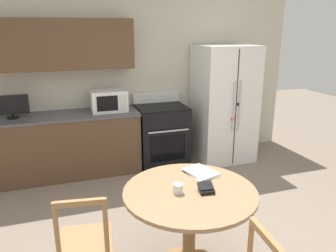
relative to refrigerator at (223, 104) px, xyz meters
The scene contains 11 objects.
back_wall 1.76m from the refrigerator, 166.13° to the left, with size 5.20×0.44×2.60m.
kitchen_counter 2.50m from the refrigerator, behind, with size 2.15×0.64×0.90m.
refrigerator is the anchor object (origin of this frame).
oven_range 1.10m from the refrigerator, behind, with size 0.74×0.68×1.08m.
microwave 1.80m from the refrigerator, behind, with size 0.50×0.39×0.30m.
countertop_tv 3.07m from the refrigerator, behind, with size 0.43×0.16×0.31m.
dining_table 2.73m from the refrigerator, 123.17° to the right, with size 1.12×1.12×0.76m.
dining_chair_left 3.28m from the refrigerator, 136.33° to the right, with size 0.48×0.48×0.90m.
candle_glass 2.78m from the refrigerator, 124.97° to the right, with size 0.08×0.08×0.08m.
wallet 2.71m from the refrigerator, 120.39° to the right, with size 0.13×0.14×0.07m.
mail_stack 2.37m from the refrigerator, 122.40° to the right, with size 0.30×0.35×0.02m.
Camera 1 is at (-1.10, -2.34, 2.06)m, focal length 35.00 mm.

